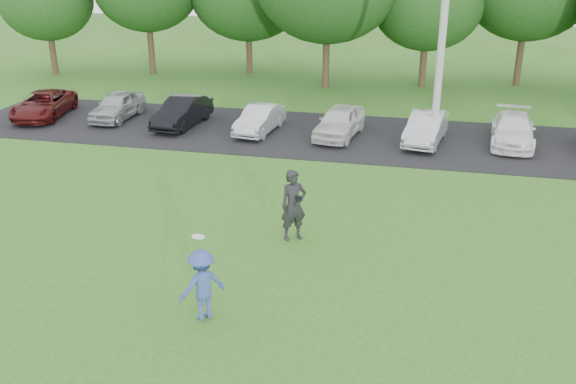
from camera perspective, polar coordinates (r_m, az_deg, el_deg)
name	(u,v)px	position (r m, az deg, el deg)	size (l,w,h in m)	color
ground	(254,303)	(14.58, -3.05, -9.83)	(100.00, 100.00, 0.00)	#30621C
parking_lot	(339,136)	(26.28, 4.55, 5.01)	(32.00, 6.50, 0.03)	black
utility_pole	(444,16)	(24.62, 13.70, 14.93)	(0.28, 0.28, 9.78)	#A7A6A1
frisbee_player	(202,285)	(13.78, -7.64, -8.16)	(1.16, 1.15, 1.94)	#354B96
camera_bystander	(294,205)	(17.01, 0.49, -1.19)	(0.85, 0.79, 1.96)	black
parked_cars	(319,120)	(26.30, 2.81, 6.41)	(28.74, 4.58, 1.22)	#491011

